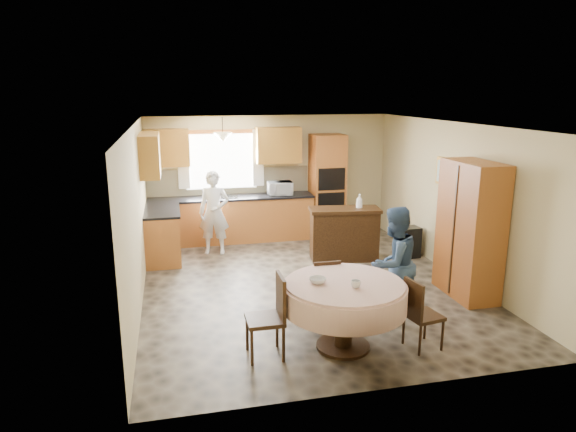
# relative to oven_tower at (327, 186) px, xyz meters

# --- Properties ---
(floor) EXTENTS (5.00, 6.00, 0.01)m
(floor) POSITION_rel_oven_tower_xyz_m (-1.15, -2.69, -1.06)
(floor) COLOR brown
(floor) RESTS_ON ground
(ceiling) EXTENTS (5.00, 6.00, 0.01)m
(ceiling) POSITION_rel_oven_tower_xyz_m (-1.15, -2.69, 1.44)
(ceiling) COLOR white
(ceiling) RESTS_ON wall_back
(wall_back) EXTENTS (5.00, 0.02, 2.50)m
(wall_back) POSITION_rel_oven_tower_xyz_m (-1.15, 0.31, 0.19)
(wall_back) COLOR tan
(wall_back) RESTS_ON floor
(wall_front) EXTENTS (5.00, 0.02, 2.50)m
(wall_front) POSITION_rel_oven_tower_xyz_m (-1.15, -5.69, 0.19)
(wall_front) COLOR tan
(wall_front) RESTS_ON floor
(wall_left) EXTENTS (0.02, 6.00, 2.50)m
(wall_left) POSITION_rel_oven_tower_xyz_m (-3.65, -2.69, 0.19)
(wall_left) COLOR tan
(wall_left) RESTS_ON floor
(wall_right) EXTENTS (0.02, 6.00, 2.50)m
(wall_right) POSITION_rel_oven_tower_xyz_m (1.35, -2.69, 0.19)
(wall_right) COLOR tan
(wall_right) RESTS_ON floor
(window) EXTENTS (1.40, 0.03, 1.10)m
(window) POSITION_rel_oven_tower_xyz_m (-2.15, 0.29, 0.54)
(window) COLOR white
(window) RESTS_ON wall_back
(curtain_left) EXTENTS (0.22, 0.02, 1.15)m
(curtain_left) POSITION_rel_oven_tower_xyz_m (-2.90, 0.24, 0.59)
(curtain_left) COLOR white
(curtain_left) RESTS_ON wall_back
(curtain_right) EXTENTS (0.22, 0.02, 1.15)m
(curtain_right) POSITION_rel_oven_tower_xyz_m (-1.40, 0.24, 0.59)
(curtain_right) COLOR white
(curtain_right) RESTS_ON wall_back
(base_cab_back) EXTENTS (3.30, 0.60, 0.88)m
(base_cab_back) POSITION_rel_oven_tower_xyz_m (-2.00, 0.01, -0.62)
(base_cab_back) COLOR #C97835
(base_cab_back) RESTS_ON floor
(counter_back) EXTENTS (3.30, 0.64, 0.04)m
(counter_back) POSITION_rel_oven_tower_xyz_m (-2.00, 0.01, -0.16)
(counter_back) COLOR black
(counter_back) RESTS_ON base_cab_back
(base_cab_left) EXTENTS (0.60, 1.20, 0.88)m
(base_cab_left) POSITION_rel_oven_tower_xyz_m (-3.35, -0.89, -0.62)
(base_cab_left) COLOR #C97835
(base_cab_left) RESTS_ON floor
(counter_left) EXTENTS (0.64, 1.20, 0.04)m
(counter_left) POSITION_rel_oven_tower_xyz_m (-3.35, -0.89, -0.16)
(counter_left) COLOR black
(counter_left) RESTS_ON base_cab_left
(backsplash) EXTENTS (3.30, 0.02, 0.55)m
(backsplash) POSITION_rel_oven_tower_xyz_m (-2.00, 0.30, 0.12)
(backsplash) COLOR beige
(backsplash) RESTS_ON wall_back
(wall_cab_left) EXTENTS (0.85, 0.33, 0.72)m
(wall_cab_left) POSITION_rel_oven_tower_xyz_m (-3.20, 0.15, 0.85)
(wall_cab_left) COLOR #BC872F
(wall_cab_left) RESTS_ON wall_back
(wall_cab_right) EXTENTS (0.90, 0.33, 0.72)m
(wall_cab_right) POSITION_rel_oven_tower_xyz_m (-1.00, 0.15, 0.85)
(wall_cab_right) COLOR #BC872F
(wall_cab_right) RESTS_ON wall_back
(wall_cab_side) EXTENTS (0.33, 1.20, 0.72)m
(wall_cab_side) POSITION_rel_oven_tower_xyz_m (-3.48, -0.89, 0.85)
(wall_cab_side) COLOR #BC872F
(wall_cab_side) RESTS_ON wall_left
(oven_tower) EXTENTS (0.66, 0.62, 2.12)m
(oven_tower) POSITION_rel_oven_tower_xyz_m (0.00, 0.00, 0.00)
(oven_tower) COLOR #C97835
(oven_tower) RESTS_ON floor
(oven_upper) EXTENTS (0.56, 0.01, 0.45)m
(oven_upper) POSITION_rel_oven_tower_xyz_m (0.00, -0.31, 0.19)
(oven_upper) COLOR black
(oven_upper) RESTS_ON oven_tower
(oven_lower) EXTENTS (0.56, 0.01, 0.45)m
(oven_lower) POSITION_rel_oven_tower_xyz_m (0.00, -0.31, -0.31)
(oven_lower) COLOR black
(oven_lower) RESTS_ON oven_tower
(pendant) EXTENTS (0.36, 0.36, 0.18)m
(pendant) POSITION_rel_oven_tower_xyz_m (-2.15, -0.19, 1.06)
(pendant) COLOR beige
(pendant) RESTS_ON ceiling
(sideboard) EXTENTS (1.31, 0.68, 0.89)m
(sideboard) POSITION_rel_oven_tower_xyz_m (-0.16, -1.61, -0.61)
(sideboard) COLOR #36210E
(sideboard) RESTS_ON floor
(space_heater) EXTENTS (0.44, 0.33, 0.57)m
(space_heater) POSITION_rel_oven_tower_xyz_m (1.02, -1.76, -0.78)
(space_heater) COLOR black
(space_heater) RESTS_ON floor
(cupboard) EXTENTS (0.53, 1.05, 2.01)m
(cupboard) POSITION_rel_oven_tower_xyz_m (1.07, -3.61, -0.05)
(cupboard) COLOR #C97835
(cupboard) RESTS_ON floor
(dining_table) EXTENTS (1.45, 1.45, 0.83)m
(dining_table) POSITION_rel_oven_tower_xyz_m (-1.25, -4.76, -0.42)
(dining_table) COLOR #36210E
(dining_table) RESTS_ON floor
(chair_left) EXTENTS (0.42, 0.42, 0.97)m
(chair_left) POSITION_rel_oven_tower_xyz_m (-2.11, -4.74, -0.53)
(chair_left) COLOR #36210E
(chair_left) RESTS_ON floor
(chair_back) EXTENTS (0.38, 0.38, 0.87)m
(chair_back) POSITION_rel_oven_tower_xyz_m (-1.26, -4.02, -0.58)
(chair_back) COLOR #36210E
(chair_back) RESTS_ON floor
(chair_right) EXTENTS (0.43, 0.43, 0.86)m
(chair_right) POSITION_rel_oven_tower_xyz_m (-0.39, -4.96, -0.58)
(chair_right) COLOR #36210E
(chair_right) RESTS_ON floor
(framed_picture) EXTENTS (0.06, 0.56, 0.46)m
(framed_picture) POSITION_rel_oven_tower_xyz_m (1.32, -2.39, 0.60)
(framed_picture) COLOR gold
(framed_picture) RESTS_ON wall_right
(microwave) EXTENTS (0.50, 0.34, 0.27)m
(microwave) POSITION_rel_oven_tower_xyz_m (-1.01, -0.04, -0.00)
(microwave) COLOR silver
(microwave) RESTS_ON counter_back
(person_sink) EXTENTS (0.64, 0.50, 1.56)m
(person_sink) POSITION_rel_oven_tower_xyz_m (-2.40, -0.72, -0.28)
(person_sink) COLOR silver
(person_sink) RESTS_ON floor
(person_dining) EXTENTS (0.92, 0.84, 1.54)m
(person_dining) POSITION_rel_oven_tower_xyz_m (-0.35, -4.11, -0.29)
(person_dining) COLOR #324A6D
(person_dining) RESTS_ON floor
(bowl_sideboard) EXTENTS (0.24, 0.24, 0.05)m
(bowl_sideboard) POSITION_rel_oven_tower_xyz_m (-0.37, -1.61, -0.15)
(bowl_sideboard) COLOR #B2B2B2
(bowl_sideboard) RESTS_ON sideboard
(bottle_sideboard) EXTENTS (0.12, 0.12, 0.30)m
(bottle_sideboard) POSITION_rel_oven_tower_xyz_m (0.11, -1.61, -0.02)
(bottle_sideboard) COLOR silver
(bottle_sideboard) RESTS_ON sideboard
(cup_table) EXTENTS (0.13, 0.13, 0.09)m
(cup_table) POSITION_rel_oven_tower_xyz_m (-1.19, -4.94, -0.19)
(cup_table) COLOR #B2B2B2
(cup_table) RESTS_ON dining_table
(bowl_table) EXTENTS (0.21, 0.21, 0.06)m
(bowl_table) POSITION_rel_oven_tower_xyz_m (-1.56, -4.70, -0.20)
(bowl_table) COLOR #B2B2B2
(bowl_table) RESTS_ON dining_table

